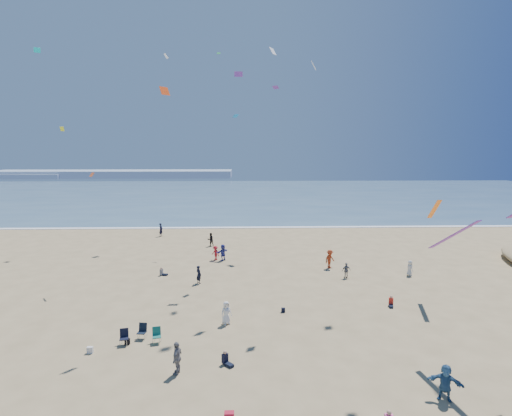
{
  "coord_description": "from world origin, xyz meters",
  "views": [
    {
      "loc": [
        1.28,
        -17.51,
        12.11
      ],
      "look_at": [
        2.0,
        8.0,
        8.46
      ],
      "focal_mm": 28.0,
      "sensor_mm": 36.0,
      "label": 1
    }
  ],
  "objects": [
    {
      "name": "black_backpack",
      "position": [
        -6.19,
        6.45,
        0.19
      ],
      "size": [
        0.3,
        0.22,
        0.38
      ],
      "primitive_type": "cube",
      "color": "black",
      "rests_on": "ground"
    },
    {
      "name": "chair_cluster",
      "position": [
        -5.39,
        6.69,
        0.5
      ],
      "size": [
        2.71,
        1.49,
        1.0
      ],
      "color": "black",
      "rests_on": "ground"
    },
    {
      "name": "seated_group",
      "position": [
        3.87,
        6.09,
        0.42
      ],
      "size": [
        20.61,
        26.24,
        0.84
      ],
      "color": "silver",
      "rests_on": "ground"
    },
    {
      "name": "headland_near",
      "position": [
        -100.0,
        165.0,
        1.0
      ],
      "size": [
        40.0,
        14.0,
        2.0
      ],
      "primitive_type": "cube",
      "color": "#7A8EA8",
      "rests_on": "ground"
    },
    {
      "name": "kites_aloft",
      "position": [
        7.88,
        12.68,
        15.07
      ],
      "size": [
        40.75,
        41.97,
        29.02
      ],
      "color": "white",
      "rests_on": "ground"
    },
    {
      "name": "ground",
      "position": [
        0.0,
        0.0,
        0.0
      ],
      "size": [
        220.0,
        220.0,
        0.0
      ],
      "primitive_type": "plane",
      "color": "tan",
      "rests_on": "ground"
    },
    {
      "name": "surf_line",
      "position": [
        0.0,
        45.0,
        0.04
      ],
      "size": [
        220.0,
        1.2,
        0.08
      ],
      "primitive_type": "cube",
      "color": "white",
      "rests_on": "ground"
    },
    {
      "name": "ocean",
      "position": [
        0.0,
        95.0,
        0.03
      ],
      "size": [
        220.0,
        100.0,
        0.06
      ],
      "primitive_type": "cube",
      "color": "#476B84",
      "rests_on": "ground"
    },
    {
      "name": "headland_far",
      "position": [
        -60.0,
        170.0,
        1.6
      ],
      "size": [
        110.0,
        20.0,
        3.2
      ],
      "primitive_type": "cube",
      "color": "#7A8EA8",
      "rests_on": "ground"
    },
    {
      "name": "standing_flyers",
      "position": [
        3.43,
        16.95,
        0.88
      ],
      "size": [
        28.83,
        45.2,
        1.94
      ],
      "color": "silver",
      "rests_on": "ground"
    },
    {
      "name": "white_tote",
      "position": [
        -8.12,
        5.4,
        0.2
      ],
      "size": [
        0.35,
        0.2,
        0.4
      ],
      "primitive_type": "cube",
      "color": "silver",
      "rests_on": "ground"
    },
    {
      "name": "cooler",
      "position": [
        0.52,
        -0.79,
        0.15
      ],
      "size": [
        0.45,
        0.3,
        0.3
      ],
      "primitive_type": "cube",
      "color": "#B81A32",
      "rests_on": "ground"
    },
    {
      "name": "navy_bag",
      "position": [
        4.16,
        11.24,
        0.17
      ],
      "size": [
        0.28,
        0.18,
        0.34
      ],
      "primitive_type": "cube",
      "color": "black",
      "rests_on": "ground"
    }
  ]
}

